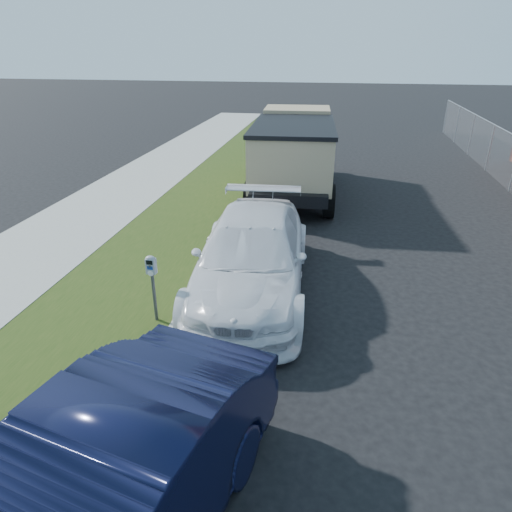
# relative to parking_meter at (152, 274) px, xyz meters

# --- Properties ---
(ground) EXTENTS (120.00, 120.00, 0.00)m
(ground) POSITION_rel_parking_meter_xyz_m (3.02, 0.16, -1.05)
(ground) COLOR black
(ground) RESTS_ON ground
(streetside) EXTENTS (6.12, 50.00, 0.15)m
(streetside) POSITION_rel_parking_meter_xyz_m (-2.55, 2.16, -0.98)
(streetside) COLOR gray
(streetside) RESTS_ON ground
(parking_meter) EXTENTS (0.18, 0.13, 1.28)m
(parking_meter) POSITION_rel_parking_meter_xyz_m (0.00, 0.00, 0.00)
(parking_meter) COLOR #3F4247
(parking_meter) RESTS_ON ground
(white_wagon) EXTENTS (2.56, 5.52, 1.56)m
(white_wagon) POSITION_rel_parking_meter_xyz_m (1.46, 1.63, -0.27)
(white_wagon) COLOR white
(white_wagon) RESTS_ON ground
(dump_truck) EXTENTS (2.94, 6.67, 2.56)m
(dump_truck) POSITION_rel_parking_meter_xyz_m (1.55, 8.91, 0.39)
(dump_truck) COLOR black
(dump_truck) RESTS_ON ground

